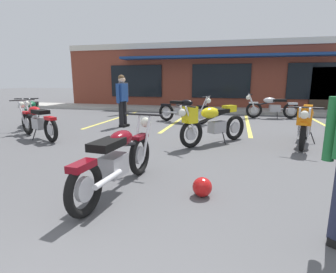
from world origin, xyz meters
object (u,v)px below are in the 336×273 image
motorcycle_foreground_classic (118,159)px  person_near_building (123,93)px  motorcycle_silver_naked (33,112)px  motorcycle_orange_scrambler (37,121)px  motorcycle_blue_standard (184,110)px  motorcycle_green_cafe_racer (272,107)px  helmet_on_pavement (202,187)px  motorcycle_cream_vintage (211,122)px  person_in_shorts_foreground (122,98)px  motorcycle_red_sportbike (305,123)px

motorcycle_foreground_classic → person_near_building: person_near_building is taller
motorcycle_foreground_classic → motorcycle_silver_naked: bearing=140.0°
motorcycle_orange_scrambler → person_near_building: person_near_building is taller
motorcycle_blue_standard → motorcycle_green_cafe_racer: 3.76m
motorcycle_green_cafe_racer → helmet_on_pavement: (-1.76, -8.02, -0.33)m
person_near_building → motorcycle_green_cafe_racer: bearing=2.5°
motorcycle_silver_naked → motorcycle_blue_standard: same height
motorcycle_cream_vintage → motorcycle_blue_standard: bearing=112.4°
motorcycle_silver_naked → motorcycle_cream_vintage: (6.06, -1.20, 0.07)m
motorcycle_cream_vintage → helmet_on_pavement: bearing=-86.5°
motorcycle_green_cafe_racer → person_in_shorts_foreground: (-4.98, -3.29, 0.49)m
motorcycle_red_sportbike → motorcycle_silver_naked: size_ratio=1.12×
motorcycle_red_sportbike → motorcycle_cream_vintage: 2.18m
motorcycle_red_sportbike → helmet_on_pavement: 3.95m
motorcycle_blue_standard → person_near_building: size_ratio=1.22×
motorcycle_foreground_classic → motorcycle_blue_standard: size_ratio=1.03×
motorcycle_silver_naked → motorcycle_green_cafe_racer: 8.88m
motorcycle_blue_standard → motorcycle_green_cafe_racer: same height
motorcycle_silver_naked → motorcycle_green_cafe_racer: (8.00, 3.85, 0.00)m
motorcycle_green_cafe_racer → motorcycle_orange_scrambler: 8.45m
motorcycle_blue_standard → helmet_on_pavement: bearing=-76.5°
motorcycle_cream_vintage → person_near_building: bearing=132.3°
motorcycle_green_cafe_racer → person_near_building: 6.29m
motorcycle_foreground_classic → motorcycle_green_cafe_racer: bearing=70.4°
person_in_shorts_foreground → helmet_on_pavement: size_ratio=6.44×
motorcycle_foreground_classic → motorcycle_cream_vintage: bearing=72.6°
motorcycle_silver_naked → person_in_shorts_foreground: bearing=10.4°
motorcycle_blue_standard → motorcycle_orange_scrambler: same height
motorcycle_foreground_classic → motorcycle_green_cafe_racer: size_ratio=1.00×
motorcycle_green_cafe_racer → person_in_shorts_foreground: 5.99m
motorcycle_orange_scrambler → motorcycle_cream_vintage: same height
motorcycle_foreground_classic → motorcycle_red_sportbike: bearing=48.6°
motorcycle_blue_standard → motorcycle_green_cafe_racer: bearing=31.2°
person_near_building → motorcycle_cream_vintage: bearing=-47.7°
motorcycle_red_sportbike → motorcycle_blue_standard: same height
motorcycle_red_sportbike → motorcycle_foreground_classic: bearing=-131.4°
person_near_building → motorcycle_orange_scrambler: bearing=-91.6°
motorcycle_red_sportbike → person_near_building: size_ratio=1.23×
helmet_on_pavement → person_in_shorts_foreground: bearing=124.3°
motorcycle_foreground_classic → motorcycle_orange_scrambler: same height
motorcycle_green_cafe_racer → helmet_on_pavement: size_ratio=8.09×
motorcycle_green_cafe_racer → helmet_on_pavement: motorcycle_green_cafe_racer is taller
motorcycle_red_sportbike → motorcycle_orange_scrambler: bearing=-172.4°
motorcycle_silver_naked → motorcycle_blue_standard: (4.79, 1.90, 0.00)m
motorcycle_green_cafe_racer → helmet_on_pavement: bearing=-102.3°
motorcycle_silver_naked → motorcycle_cream_vintage: same height
person_in_shorts_foreground → motorcycle_red_sportbike: bearing=-14.3°
person_in_shorts_foreground → person_near_building: 3.28m
motorcycle_green_cafe_racer → person_near_building: size_ratio=1.26×
motorcycle_green_cafe_racer → motorcycle_red_sportbike: bearing=-87.6°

